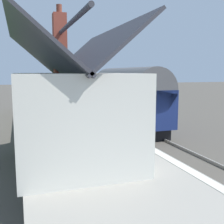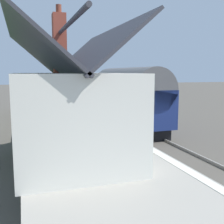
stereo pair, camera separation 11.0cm
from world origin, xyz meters
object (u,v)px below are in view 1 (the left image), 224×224
at_px(bench_platform_end, 52,101).
at_px(planter_by_door, 140,146).
at_px(bench_near_building, 56,106).
at_px(bench_mid_platform, 70,117).
at_px(station_sign_board, 88,101).
at_px(planter_under_sign, 89,115).
at_px(train, 128,98).
at_px(lamp_post_platform, 76,79).
at_px(planter_bench_left, 63,105).
at_px(station_building, 68,110).

bearing_deg(bench_platform_end, planter_by_door, -175.45).
bearing_deg(bench_near_building, bench_mid_platform, -179.24).
relative_size(bench_near_building, station_sign_board, 0.90).
xyz_separation_m(bench_platform_end, bench_mid_platform, (-10.28, 0.04, 0.00)).
xyz_separation_m(bench_mid_platform, planter_under_sign, (1.24, -1.48, -0.13)).
distance_m(train, lamp_post_platform, 4.44).
distance_m(bench_mid_platform, station_sign_board, 2.64).
relative_size(bench_near_building, lamp_post_platform, 0.37).
xyz_separation_m(planter_bench_left, station_sign_board, (-6.10, -0.79, 0.90)).
relative_size(bench_mid_platform, lamp_post_platform, 0.37).
relative_size(planter_under_sign, planter_bench_left, 0.92).
bearing_deg(bench_platform_end, bench_mid_platform, 179.80).
bearing_deg(planter_by_door, planter_bench_left, 2.28).
xyz_separation_m(bench_near_building, bench_mid_platform, (-6.13, -0.08, 0.00)).
distance_m(bench_platform_end, planter_by_door, 17.60).
xyz_separation_m(station_building, planter_under_sign, (7.23, -2.62, -1.37)).
height_order(planter_by_door, station_sign_board, station_sign_board).
relative_size(train, bench_near_building, 6.28).
relative_size(planter_by_door, lamp_post_platform, 0.18).
distance_m(bench_near_building, planter_bench_left, 2.15).
bearing_deg(planter_under_sign, planter_bench_left, 5.46).
bearing_deg(train, planter_bench_left, 27.26).
height_order(planter_under_sign, planter_bench_left, planter_under_sign).
bearing_deg(planter_under_sign, station_building, 160.10).
bearing_deg(bench_near_building, train, -137.76).
bearing_deg(station_building, planter_bench_left, -7.96).
bearing_deg(planter_by_door, bench_near_building, 6.45).
distance_m(bench_mid_platform, lamp_post_platform, 4.91).
height_order(station_building, planter_bench_left, station_building).
relative_size(station_building, planter_by_door, 11.48).
relative_size(station_building, station_sign_board, 5.02).
xyz_separation_m(bench_mid_platform, planter_by_door, (-7.26, -1.43, -0.12)).
distance_m(train, bench_mid_platform, 4.60).
bearing_deg(station_building, train, -36.90).
bearing_deg(planter_under_sign, train, -89.16).
distance_m(train, bench_platform_end, 10.01).
bearing_deg(station_building, bench_platform_end, -4.14).
height_order(bench_near_building, bench_mid_platform, same).
xyz_separation_m(bench_platform_end, planter_by_door, (-17.55, -1.40, -0.12)).
xyz_separation_m(station_building, station_sign_board, (7.96, -2.75, -0.53)).
bearing_deg(planter_bench_left, lamp_post_platform, -173.79).
relative_size(station_building, bench_platform_end, 5.59).
relative_size(planter_by_door, planter_bench_left, 0.95).
bearing_deg(bench_mid_platform, station_sign_board, -39.26).
bearing_deg(planter_by_door, lamp_post_platform, 0.95).
bearing_deg(bench_mid_platform, planter_bench_left, -5.82).
xyz_separation_m(bench_near_building, planter_by_door, (-13.39, -1.51, -0.12)).
height_order(bench_platform_end, planter_bench_left, bench_platform_end).
xyz_separation_m(bench_near_building, planter_under_sign, (-4.89, -1.56, -0.13)).
bearing_deg(train, station_sign_board, 75.76).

